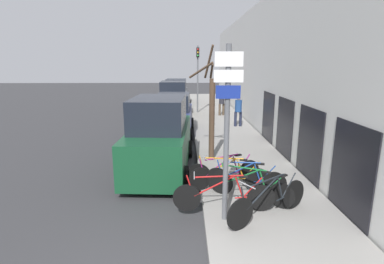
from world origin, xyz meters
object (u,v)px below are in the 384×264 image
at_px(parked_car_0, 160,138).
at_px(bicycle_4, 228,176).
at_px(bicycle_1, 224,196).
at_px(parked_car_1, 173,116).
at_px(parked_car_3, 176,93).
at_px(bicycle_0, 269,201).
at_px(pedestrian_near, 238,109).
at_px(bicycle_5, 225,173).
at_px(traffic_light, 198,70).
at_px(parked_car_2, 173,101).
at_px(bicycle_2, 250,186).
at_px(pedestrian_far, 222,101).
at_px(signpost, 227,128).
at_px(street_tree, 211,112).
at_px(bicycle_3, 245,179).

bearing_deg(parked_car_0, bicycle_4, -40.68).
bearing_deg(bicycle_1, parked_car_1, 11.80).
bearing_deg(parked_car_1, parked_car_3, 93.19).
relative_size(bicycle_0, parked_car_3, 0.44).
bearing_deg(bicycle_4, pedestrian_near, 2.57).
bearing_deg(bicycle_5, parked_car_3, -15.35).
height_order(pedestrian_near, traffic_light, traffic_light).
xyz_separation_m(parked_car_0, parked_car_1, (0.23, 5.13, -0.17)).
xyz_separation_m(parked_car_2, pedestrian_near, (3.66, -3.77, 0.04)).
height_order(bicycle_0, bicycle_2, bicycle_0).
bearing_deg(parked_car_1, pedestrian_far, 60.50).
relative_size(bicycle_5, pedestrian_far, 1.31).
bearing_deg(signpost, parked_car_3, 94.91).
height_order(pedestrian_far, street_tree, street_tree).
relative_size(bicycle_3, parked_car_1, 0.48).
distance_m(bicycle_0, bicycle_4, 1.72).
bearing_deg(bicycle_3, bicycle_2, -163.66).
xyz_separation_m(bicycle_1, pedestrian_near, (1.95, 9.57, 0.56)).
bearing_deg(pedestrian_near, bicycle_4, 72.13).
height_order(parked_car_0, parked_car_1, parked_car_0).
xyz_separation_m(signpost, parked_car_2, (-1.68, 13.70, -1.16)).
height_order(bicycle_1, bicycle_2, bicycle_1).
height_order(bicycle_2, parked_car_2, parked_car_2).
height_order(pedestrian_near, pedestrian_far, pedestrian_near).
xyz_separation_m(bicycle_5, parked_car_0, (-1.95, 1.68, 0.57)).
xyz_separation_m(bicycle_0, bicycle_5, (-0.73, 1.81, -0.02)).
distance_m(signpost, parked_car_0, 4.05).
height_order(bicycle_2, street_tree, street_tree).
height_order(signpost, bicycle_0, signpost).
distance_m(signpost, pedestrian_near, 10.19).
bearing_deg(parked_car_2, signpost, -82.53).
distance_m(bicycle_3, parked_car_1, 7.58).
xyz_separation_m(bicycle_4, parked_car_2, (-1.97, 12.11, 0.51)).
relative_size(bicycle_1, parked_car_1, 0.55).
xyz_separation_m(parked_car_2, traffic_light, (1.64, 0.98, 1.98)).
bearing_deg(bicycle_3, street_tree, 27.14).
bearing_deg(bicycle_0, street_tree, -20.12).
height_order(parked_car_3, street_tree, street_tree).
xyz_separation_m(bicycle_1, traffic_light, (-0.07, 14.32, 2.50)).
height_order(parked_car_1, parked_car_3, parked_car_3).
xyz_separation_m(bicycle_2, parked_car_2, (-2.43, 12.81, 0.53)).
distance_m(parked_car_1, pedestrian_near, 3.69).
bearing_deg(bicycle_4, bicycle_3, -100.25).
xyz_separation_m(bicycle_4, parked_car_1, (-1.76, 7.04, 0.40)).
bearing_deg(bicycle_0, parked_car_1, -16.79).
xyz_separation_m(bicycle_0, parked_car_1, (-2.45, 8.62, 0.38)).
relative_size(bicycle_0, bicycle_5, 0.98).
bearing_deg(bicycle_2, traffic_light, 35.37).
relative_size(parked_car_0, pedestrian_near, 2.88).
bearing_deg(bicycle_1, pedestrian_far, -4.83).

